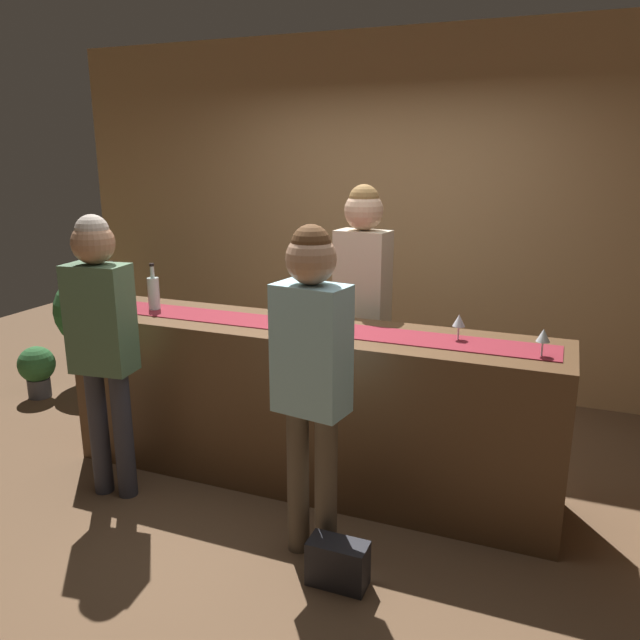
# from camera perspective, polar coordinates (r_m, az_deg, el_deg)

# --- Properties ---
(ground_plane) EXTENTS (10.00, 10.00, 0.00)m
(ground_plane) POSITION_cam_1_polar(r_m,az_deg,el_deg) (3.99, -1.27, -14.27)
(ground_plane) COLOR brown
(back_wall) EXTENTS (6.00, 0.12, 2.90)m
(back_wall) POSITION_cam_1_polar(r_m,az_deg,el_deg) (5.30, 6.79, 9.51)
(back_wall) COLOR tan
(back_wall) RESTS_ON ground
(bar_counter) EXTENTS (2.96, 0.60, 0.98)m
(bar_counter) POSITION_cam_1_polar(r_m,az_deg,el_deg) (3.77, -1.31, -7.79)
(bar_counter) COLOR #543821
(bar_counter) RESTS_ON ground
(counter_runner_cloth) EXTENTS (2.81, 0.28, 0.01)m
(counter_runner_cloth) POSITION_cam_1_polar(r_m,az_deg,el_deg) (3.61, -1.36, -0.58)
(counter_runner_cloth) COLOR maroon
(counter_runner_cloth) RESTS_ON bar_counter
(wine_bottle_amber) EXTENTS (0.07, 0.07, 0.30)m
(wine_bottle_amber) POSITION_cam_1_polar(r_m,az_deg,el_deg) (4.28, -18.43, 2.65)
(wine_bottle_amber) COLOR brown
(wine_bottle_amber) RESTS_ON bar_counter
(wine_bottle_clear) EXTENTS (0.07, 0.07, 0.30)m
(wine_bottle_clear) POSITION_cam_1_polar(r_m,az_deg,el_deg) (4.11, -15.01, 2.44)
(wine_bottle_clear) COLOR #B2C6C1
(wine_bottle_clear) RESTS_ON bar_counter
(wine_glass_near_customer) EXTENTS (0.07, 0.07, 0.14)m
(wine_glass_near_customer) POSITION_cam_1_polar(r_m,az_deg,el_deg) (3.41, 12.63, -0.12)
(wine_glass_near_customer) COLOR silver
(wine_glass_near_customer) RESTS_ON bar_counter
(wine_glass_mid_counter) EXTENTS (0.07, 0.07, 0.14)m
(wine_glass_mid_counter) POSITION_cam_1_polar(r_m,az_deg,el_deg) (3.25, 19.80, -1.42)
(wine_glass_mid_counter) COLOR silver
(wine_glass_mid_counter) RESTS_ON bar_counter
(wine_glass_far_end) EXTENTS (0.07, 0.07, 0.14)m
(wine_glass_far_end) POSITION_cam_1_polar(r_m,az_deg,el_deg) (3.51, -2.07, 0.70)
(wine_glass_far_end) COLOR silver
(wine_glass_far_end) RESTS_ON bar_counter
(bartender) EXTENTS (0.36, 0.25, 1.77)m
(bartender) POSITION_cam_1_polar(r_m,az_deg,el_deg) (4.06, 3.90, 2.93)
(bartender) COLOR #26262B
(bartender) RESTS_ON ground
(customer_sipping) EXTENTS (0.37, 0.25, 1.66)m
(customer_sipping) POSITION_cam_1_polar(r_m,az_deg,el_deg) (2.89, -0.79, -3.88)
(customer_sipping) COLOR brown
(customer_sipping) RESTS_ON ground
(customer_browsing) EXTENTS (0.36, 0.24, 1.64)m
(customer_browsing) POSITION_cam_1_polar(r_m,az_deg,el_deg) (3.65, -19.42, -0.85)
(customer_browsing) COLOR #33333D
(customer_browsing) RESTS_ON ground
(potted_plant_tall) EXTENTS (0.67, 0.67, 0.98)m
(potted_plant_tall) POSITION_cam_1_polar(r_m,az_deg,el_deg) (5.73, -19.92, 0.13)
(potted_plant_tall) COLOR #4C4C51
(potted_plant_tall) RESTS_ON ground
(potted_plant_small) EXTENTS (0.30, 0.30, 0.43)m
(potted_plant_small) POSITION_cam_1_polar(r_m,az_deg,el_deg) (5.61, -24.53, -4.04)
(potted_plant_small) COLOR #4C4C51
(potted_plant_small) RESTS_ON ground
(handbag) EXTENTS (0.28, 0.14, 0.22)m
(handbag) POSITION_cam_1_polar(r_m,az_deg,el_deg) (3.10, 1.64, -21.41)
(handbag) COLOR black
(handbag) RESTS_ON ground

